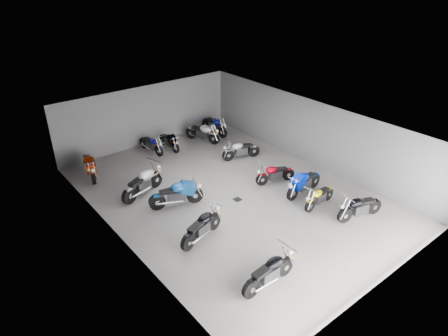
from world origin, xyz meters
The scene contains 20 objects.
ground centered at (0.00, 0.00, 0.00)m, with size 14.00×14.00×0.00m, color gray.
wall_back centered at (0.00, 7.00, 1.60)m, with size 10.00×0.10×3.20m, color slate.
wall_left centered at (-5.00, 0.00, 1.60)m, with size 0.10×14.00×3.20m, color slate.
wall_right centered at (5.00, 0.00, 1.60)m, with size 0.10×14.00×3.20m, color slate.
ceiling centered at (0.00, 0.00, 3.22)m, with size 10.00×14.00×0.04m, color black.
drain_grate centered at (0.00, -0.50, 0.01)m, with size 0.32×0.32×0.01m, color black.
motorcycle_left_a centered at (-2.46, -4.89, 0.51)m, with size 2.13×0.42×0.94m.
motorcycle_left_c centered at (-2.70, -1.70, 0.51)m, with size 2.10×0.71×0.94m.
motorcycle_left_e centered at (-2.22, 0.70, 0.54)m, with size 2.18×0.89×0.99m.
motorcycle_left_f centered at (-2.86, 2.35, 0.57)m, with size 2.28×0.89×1.04m.
motorcycle_right_a centered at (2.81, -4.47, 0.50)m, with size 2.06×0.65×0.92m.
motorcycle_right_b centered at (2.28, -2.94, 0.44)m, with size 1.85×0.41×0.81m.
motorcycle_right_c centered at (2.52, -1.88, 0.53)m, with size 2.20×0.49×0.97m.
motorcycle_right_d centered at (2.24, -0.44, 0.46)m, with size 1.87×0.68×0.84m.
motorcycle_right_f centered at (2.66, 2.38, 0.48)m, with size 1.97×0.72×0.89m.
motorcycle_back_a centered at (-4.01, 5.31, 0.55)m, with size 0.70×2.28×1.02m.
motorcycle_back_c centered at (-0.48, 5.84, 0.47)m, with size 0.44×1.95×0.86m.
motorcycle_back_d centered at (0.47, 5.64, 0.45)m, with size 0.36×1.87×0.82m.
motorcycle_back_e centered at (2.44, 5.33, 0.52)m, with size 0.87×2.10×0.96m.
motorcycle_back_f centered at (3.60, 5.77, 0.53)m, with size 0.43×2.22×0.97m.
Camera 1 is at (-9.36, -11.27, 8.99)m, focal length 32.00 mm.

